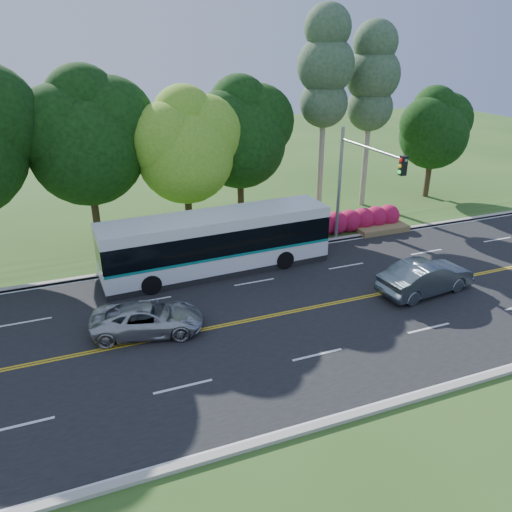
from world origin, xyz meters
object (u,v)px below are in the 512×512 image
object	(u,v)px
traffic_signal	(358,174)
suv	(148,319)
transit_bus	(217,244)
sedan	(426,277)

from	to	relation	value
traffic_signal	suv	distance (m)	14.39
transit_bus	suv	size ratio (longest dim) A/B	2.62
transit_bus	sedan	bearing A→B (deg)	-37.58
suv	traffic_signal	bearing A→B (deg)	-58.00
transit_bus	suv	distance (m)	6.80
traffic_signal	transit_bus	xyz separation A→B (m)	(-8.35, 0.15, -3.06)
traffic_signal	transit_bus	world-z (taller)	traffic_signal
traffic_signal	sedan	size ratio (longest dim) A/B	1.39
sedan	suv	bearing A→B (deg)	77.73
sedan	suv	world-z (taller)	sedan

